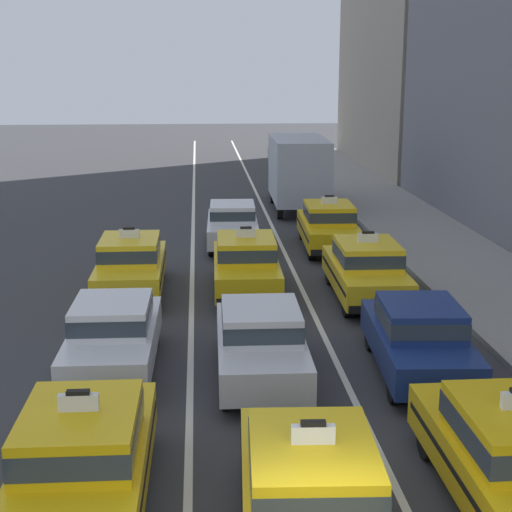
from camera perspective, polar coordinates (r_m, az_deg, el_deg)
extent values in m
cube|color=silver|center=(27.71, -4.74, 0.75)|extent=(0.14, 80.00, 0.01)
cube|color=silver|center=(27.87, 1.86, 0.87)|extent=(0.14, 80.00, 0.01)
cube|color=gray|center=(24.40, 16.35, -1.44)|extent=(4.00, 90.00, 0.15)
cylinder|color=black|center=(13.35, -14.80, -13.25)|extent=(0.25, 0.64, 0.64)
cylinder|color=black|center=(13.15, -8.30, -13.35)|extent=(0.25, 0.64, 0.64)
cube|color=yellow|center=(11.73, -12.66, -15.21)|extent=(1.84, 4.52, 0.70)
cube|color=black|center=(11.71, -12.67, -15.00)|extent=(1.86, 4.16, 0.10)
cube|color=yellow|center=(11.29, -12.96, -12.60)|extent=(1.62, 2.11, 0.64)
cube|color=#2D3842|center=(11.29, -12.96, -12.60)|extent=(1.64, 2.13, 0.35)
cube|color=white|center=(11.11, -13.08, -10.57)|extent=(0.56, 0.12, 0.24)
cube|color=black|center=(11.05, -13.13, -9.86)|extent=(0.32, 0.11, 0.06)
cube|color=black|center=(13.79, -11.23, -11.66)|extent=(1.71, 0.16, 0.20)
cylinder|color=black|center=(18.11, -12.25, -5.72)|extent=(0.25, 0.64, 0.64)
cylinder|color=black|center=(17.94, -7.67, -5.71)|extent=(0.25, 0.64, 0.64)
cylinder|color=black|center=(15.50, -13.80, -9.24)|extent=(0.25, 0.64, 0.64)
cylinder|color=black|center=(15.31, -8.41, -9.28)|extent=(0.25, 0.64, 0.64)
cube|color=silver|center=(16.57, -10.55, -6.29)|extent=(1.82, 4.32, 0.66)
cube|color=silver|center=(16.27, -10.69, -4.33)|extent=(1.59, 1.92, 0.60)
cube|color=#2D3842|center=(16.27, -10.69, -4.33)|extent=(1.61, 1.94, 0.33)
cylinder|color=black|center=(23.66, -10.71, -0.97)|extent=(0.24, 0.64, 0.64)
cylinder|color=black|center=(23.53, -7.14, -0.91)|extent=(0.24, 0.64, 0.64)
cylinder|color=black|center=(20.74, -11.64, -3.15)|extent=(0.24, 0.64, 0.64)
cylinder|color=black|center=(20.59, -7.56, -3.10)|extent=(0.24, 0.64, 0.64)
cube|color=yellow|center=(22.02, -9.28, -1.09)|extent=(1.82, 4.51, 0.70)
cube|color=black|center=(22.01, -9.29, -0.96)|extent=(1.84, 4.15, 0.10)
cube|color=yellow|center=(21.71, -9.38, 0.52)|extent=(1.61, 2.11, 0.64)
cube|color=#2D3842|center=(21.71, -9.38, 0.52)|extent=(1.63, 2.13, 0.35)
cube|color=white|center=(21.62, -9.43, 1.65)|extent=(0.56, 0.12, 0.24)
cube|color=black|center=(21.59, -9.45, 2.04)|extent=(0.32, 0.11, 0.06)
cube|color=black|center=(24.22, -8.81, -0.30)|extent=(1.71, 0.15, 0.20)
cube|color=black|center=(19.98, -9.80, -3.42)|extent=(1.71, 0.15, 0.20)
cylinder|color=black|center=(12.13, -0.29, -15.70)|extent=(0.27, 0.65, 0.64)
cylinder|color=black|center=(12.25, 6.89, -15.49)|extent=(0.27, 0.65, 0.64)
cube|color=yellow|center=(10.68, 4.07, -18.04)|extent=(2.01, 4.58, 0.70)
cube|color=black|center=(10.65, 4.08, -17.81)|extent=(2.02, 4.22, 0.10)
cube|color=yellow|center=(10.21, 4.23, -15.29)|extent=(1.70, 2.17, 0.64)
cube|color=#2D3842|center=(10.21, 4.23, -15.29)|extent=(1.72, 2.20, 0.35)
cube|color=white|center=(10.00, 4.27, -13.09)|extent=(0.57, 0.15, 0.24)
cube|color=black|center=(9.94, 4.29, -12.32)|extent=(0.32, 0.13, 0.06)
cube|color=black|center=(12.72, 3.06, -13.72)|extent=(1.71, 0.22, 0.20)
cylinder|color=black|center=(17.34, -2.36, -6.29)|extent=(0.25, 0.64, 0.64)
cylinder|color=black|center=(17.42, 2.41, -6.19)|extent=(0.25, 0.64, 0.64)
cylinder|color=black|center=(14.71, -2.15, -10.12)|extent=(0.25, 0.64, 0.64)
cylinder|color=black|center=(14.81, 3.53, -9.97)|extent=(0.25, 0.64, 0.64)
cube|color=silver|center=(15.93, 0.34, -6.90)|extent=(1.83, 4.33, 0.66)
cube|color=silver|center=(15.62, 0.36, -4.87)|extent=(1.59, 1.93, 0.60)
cube|color=#2D3842|center=(15.62, 0.36, -4.87)|extent=(1.61, 1.95, 0.33)
cylinder|color=black|center=(23.38, -2.73, -0.92)|extent=(0.25, 0.64, 0.64)
cylinder|color=black|center=(23.43, 0.88, -0.87)|extent=(0.25, 0.64, 0.64)
cylinder|color=black|center=(20.44, -2.65, -3.12)|extent=(0.25, 0.64, 0.64)
cylinder|color=black|center=(20.50, 1.49, -3.06)|extent=(0.25, 0.64, 0.64)
cube|color=yellow|center=(21.83, -0.76, -1.03)|extent=(1.89, 4.53, 0.70)
cube|color=black|center=(21.82, -0.76, -0.91)|extent=(1.90, 4.18, 0.10)
cube|color=yellow|center=(21.52, -0.75, 0.58)|extent=(1.64, 2.13, 0.64)
cube|color=#2D3842|center=(21.52, -0.75, 0.58)|extent=(1.66, 2.15, 0.35)
cube|color=white|center=(21.42, -0.76, 1.73)|extent=(0.56, 0.13, 0.24)
cube|color=black|center=(21.39, -0.76, 2.12)|extent=(0.32, 0.12, 0.06)
cube|color=black|center=(24.03, -0.99, -0.25)|extent=(1.71, 0.17, 0.20)
cube|color=black|center=(19.78, -0.48, -3.39)|extent=(1.71, 0.17, 0.20)
cylinder|color=black|center=(28.95, -3.23, 1.99)|extent=(0.26, 0.65, 0.64)
cylinder|color=black|center=(28.97, -0.37, 2.02)|extent=(0.26, 0.65, 0.64)
cylinder|color=black|center=(26.18, -3.30, 0.70)|extent=(0.26, 0.65, 0.64)
cylinder|color=black|center=(26.20, -0.15, 0.73)|extent=(0.26, 0.65, 0.64)
cube|color=silver|center=(27.49, -1.77, 2.06)|extent=(1.90, 4.36, 0.66)
cube|color=silver|center=(27.27, -1.78, 3.32)|extent=(1.62, 1.95, 0.60)
cube|color=#2D3842|center=(27.27, -1.78, 3.32)|extent=(1.64, 1.97, 0.33)
cylinder|color=black|center=(13.30, 12.75, -13.24)|extent=(0.24, 0.64, 0.64)
cube|color=yellow|center=(12.11, 18.43, -14.66)|extent=(1.82, 4.51, 0.70)
cube|color=black|center=(12.08, 18.44, -14.45)|extent=(1.84, 4.15, 0.10)
cube|color=black|center=(14.05, 14.91, -11.38)|extent=(1.71, 0.15, 0.20)
cylinder|color=black|center=(17.78, 8.63, -5.93)|extent=(0.28, 0.65, 0.64)
cylinder|color=black|center=(18.07, 13.17, -5.82)|extent=(0.28, 0.65, 0.64)
cylinder|color=black|center=(15.18, 10.36, -9.56)|extent=(0.28, 0.65, 0.64)
cylinder|color=black|center=(15.52, 15.66, -9.33)|extent=(0.28, 0.65, 0.64)
cube|color=navy|center=(16.50, 11.95, -6.46)|extent=(2.02, 4.40, 0.66)
cube|color=navy|center=(16.20, 12.14, -4.49)|extent=(1.67, 1.99, 0.60)
cube|color=#2D3842|center=(16.20, 12.14, -4.49)|extent=(1.70, 2.01, 0.33)
cylinder|color=black|center=(22.86, 5.58, -1.32)|extent=(0.25, 0.65, 0.64)
cylinder|color=black|center=(23.12, 9.20, -1.26)|extent=(0.25, 0.65, 0.64)
cylinder|color=black|center=(19.96, 6.88, -3.63)|extent=(0.25, 0.65, 0.64)
cylinder|color=black|center=(20.26, 11.00, -3.52)|extent=(0.25, 0.65, 0.64)
cube|color=yellow|center=(21.44, 8.16, -1.46)|extent=(1.90, 4.54, 0.70)
cube|color=black|center=(21.42, 8.16, -1.33)|extent=(1.91, 4.18, 0.10)
cube|color=yellow|center=(21.13, 8.30, 0.18)|extent=(1.65, 2.14, 0.64)
cube|color=#2D3842|center=(21.13, 8.30, 0.18)|extent=(1.67, 2.16, 0.35)
cube|color=white|center=(21.03, 8.34, 1.35)|extent=(0.56, 0.13, 0.24)
cube|color=black|center=(21.00, 8.35, 1.75)|extent=(0.32, 0.12, 0.06)
cube|color=black|center=(23.60, 7.11, -0.62)|extent=(1.71, 0.18, 0.20)
cube|color=black|center=(19.44, 9.38, -3.90)|extent=(1.71, 0.18, 0.20)
cylinder|color=black|center=(28.63, 3.51, 1.85)|extent=(0.26, 0.65, 0.64)
cylinder|color=black|center=(28.81, 6.43, 1.87)|extent=(0.26, 0.65, 0.64)
cylinder|color=black|center=(25.66, 4.18, 0.41)|extent=(0.26, 0.65, 0.64)
cylinder|color=black|center=(25.87, 7.43, 0.44)|extent=(0.26, 0.65, 0.64)
cube|color=yellow|center=(27.16, 5.39, 1.90)|extent=(1.96, 4.56, 0.70)
cube|color=black|center=(27.15, 5.39, 2.00)|extent=(1.97, 4.20, 0.10)
cube|color=yellow|center=(26.88, 5.46, 3.23)|extent=(1.68, 2.16, 0.64)
cube|color=#2D3842|center=(26.88, 5.46, 3.23)|extent=(1.70, 2.18, 0.35)
cube|color=white|center=(26.80, 5.48, 4.16)|extent=(0.56, 0.14, 0.24)
cube|color=black|center=(26.78, 5.49, 4.47)|extent=(0.32, 0.12, 0.06)
cube|color=black|center=(29.35, 4.82, 2.33)|extent=(1.71, 0.20, 0.20)
cube|color=black|center=(25.08, 6.03, 0.28)|extent=(1.71, 0.20, 0.20)
cylinder|color=black|center=(36.34, 1.27, 4.47)|extent=(0.25, 0.64, 0.64)
cylinder|color=black|center=(36.53, 4.26, 4.49)|extent=(0.25, 0.64, 0.64)
cylinder|color=black|center=(32.51, 1.80, 3.33)|extent=(0.25, 0.64, 0.64)
cylinder|color=black|center=(32.73, 5.12, 3.36)|extent=(0.25, 0.64, 0.64)
cube|color=black|center=(37.23, 2.63, 6.32)|extent=(2.15, 2.24, 2.10)
cube|color=#2D3842|center=(38.25, 2.48, 6.98)|extent=(1.93, 0.10, 0.76)
cube|color=#B2B7C1|center=(33.95, 3.19, 6.51)|extent=(2.41, 5.25, 2.70)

